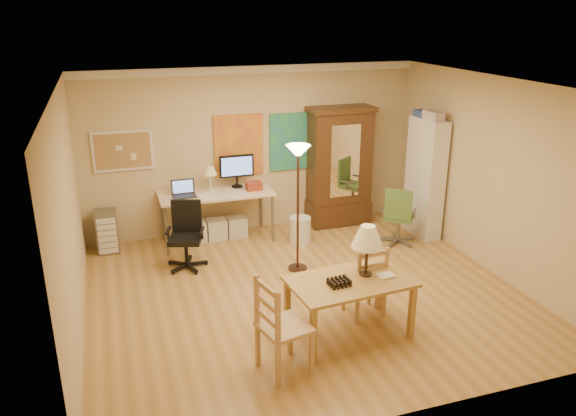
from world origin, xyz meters
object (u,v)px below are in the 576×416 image
object	(u,v)px
office_chair_black	(187,250)
bookshelf	(425,178)
office_chair_green	(398,228)
armoire	(339,174)
dining_table	(356,268)
computer_desk	(218,210)

from	to	relation	value
office_chair_black	bookshelf	size ratio (longest dim) A/B	0.50
office_chair_green	armoire	bearing A→B (deg)	115.53
dining_table	office_chair_green	distance (m)	2.82
office_chair_green	armoire	xyz separation A→B (m)	(-0.54, 1.14, 0.63)
armoire	bookshelf	distance (m)	1.43
office_chair_green	bookshelf	world-z (taller)	bookshelf
computer_desk	office_chair_black	xyz separation A→B (m)	(-0.65, -0.88, -0.23)
office_chair_black	armoire	distance (m)	2.99
office_chair_black	dining_table	bearing A→B (deg)	-55.92
dining_table	computer_desk	xyz separation A→B (m)	(-0.93, 3.21, -0.32)
dining_table	computer_desk	world-z (taller)	computer_desk
office_chair_green	bookshelf	size ratio (longest dim) A/B	0.49
dining_table	bookshelf	distance (m)	3.34
office_chair_black	armoire	bearing A→B (deg)	19.17
dining_table	office_chair_green	size ratio (longest dim) A/B	1.52
computer_desk	office_chair_green	world-z (taller)	computer_desk
dining_table	bookshelf	size ratio (longest dim) A/B	0.74
office_chair_black	office_chair_green	bearing A→B (deg)	-3.07
computer_desk	office_chair_green	xyz separation A→B (m)	(2.66, -1.06, -0.24)
bookshelf	computer_desk	bearing A→B (deg)	166.07
computer_desk	office_chair_black	distance (m)	1.12
dining_table	office_chair_black	size ratio (longest dim) A/B	1.47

